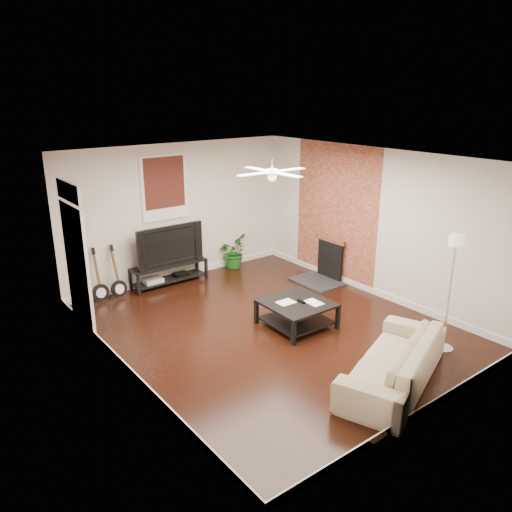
# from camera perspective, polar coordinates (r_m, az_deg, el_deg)

# --- Properties ---
(room) EXTENTS (5.01, 6.01, 2.81)m
(room) POSITION_cam_1_polar(r_m,az_deg,el_deg) (7.98, 1.75, 0.98)
(room) COLOR black
(room) RESTS_ON ground
(brick_accent) EXTENTS (0.02, 2.20, 2.80)m
(brick_accent) POSITION_cam_1_polar(r_m,az_deg,el_deg) (10.32, 9.00, 4.81)
(brick_accent) COLOR brown
(brick_accent) RESTS_ON floor
(fireplace) EXTENTS (0.80, 1.10, 0.92)m
(fireplace) POSITION_cam_1_polar(r_m,az_deg,el_deg) (10.39, 7.64, -0.45)
(fireplace) COLOR black
(fireplace) RESTS_ON floor
(window_back) EXTENTS (1.00, 0.06, 1.30)m
(window_back) POSITION_cam_1_polar(r_m,az_deg,el_deg) (10.11, -10.36, 7.65)
(window_back) COLOR black
(window_back) RESTS_ON wall_back
(door_left) EXTENTS (0.08, 1.00, 2.50)m
(door_left) POSITION_cam_1_polar(r_m,az_deg,el_deg) (8.53, -19.64, -0.01)
(door_left) COLOR white
(door_left) RESTS_ON wall_left
(tv_stand) EXTENTS (1.58, 0.42, 0.44)m
(tv_stand) POSITION_cam_1_polar(r_m,az_deg,el_deg) (10.36, -9.81, -2.00)
(tv_stand) COLOR black
(tv_stand) RESTS_ON floor
(tv) EXTENTS (1.42, 0.19, 0.81)m
(tv) POSITION_cam_1_polar(r_m,az_deg,el_deg) (10.18, -10.06, 1.35)
(tv) COLOR black
(tv) RESTS_ON tv_stand
(coffee_table) EXTENTS (1.05, 1.05, 0.43)m
(coffee_table) POSITION_cam_1_polar(r_m,az_deg,el_deg) (8.48, 4.64, -6.57)
(coffee_table) COLOR black
(coffee_table) RESTS_ON floor
(sofa) EXTENTS (2.41, 1.62, 0.66)m
(sofa) POSITION_cam_1_polar(r_m,az_deg,el_deg) (7.13, 15.39, -11.35)
(sofa) COLOR #C4B393
(sofa) RESTS_ON floor
(floor_lamp) EXTENTS (0.39, 0.39, 1.83)m
(floor_lamp) POSITION_cam_1_polar(r_m,az_deg,el_deg) (7.97, 21.15, -4.03)
(floor_lamp) COLOR white
(floor_lamp) RESTS_ON floor
(potted_plant) EXTENTS (0.86, 0.86, 0.72)m
(potted_plant) POSITION_cam_1_polar(r_m,az_deg,el_deg) (11.13, -2.66, 0.47)
(potted_plant) COLOR #1A5B1B
(potted_plant) RESTS_ON floor
(guitar_left) EXTENTS (0.33, 0.25, 1.04)m
(guitar_left) POSITION_cam_1_polar(r_m,az_deg,el_deg) (9.70, -17.41, -2.16)
(guitar_left) COLOR black
(guitar_left) RESTS_ON floor
(guitar_right) EXTENTS (0.35, 0.28, 1.04)m
(guitar_right) POSITION_cam_1_polar(r_m,az_deg,el_deg) (9.79, -15.45, -1.79)
(guitar_right) COLOR black
(guitar_right) RESTS_ON floor
(ceiling_fan) EXTENTS (1.24, 1.24, 0.32)m
(ceiling_fan) POSITION_cam_1_polar(r_m,az_deg,el_deg) (7.70, 1.84, 9.53)
(ceiling_fan) COLOR white
(ceiling_fan) RESTS_ON ceiling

